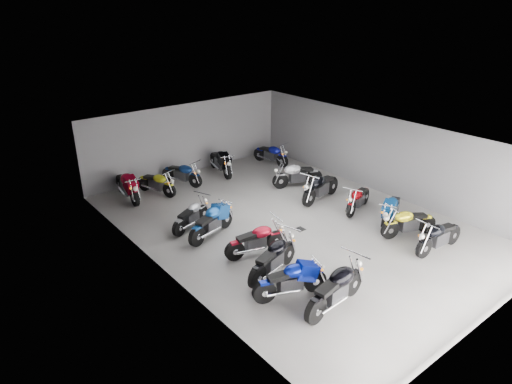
# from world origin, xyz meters

# --- Properties ---
(ground) EXTENTS (14.00, 14.00, 0.00)m
(ground) POSITION_xyz_m (0.00, 0.00, 0.00)
(ground) COLOR #9C9A94
(ground) RESTS_ON ground
(wall_back) EXTENTS (10.00, 0.10, 3.20)m
(wall_back) POSITION_xyz_m (0.00, 7.00, 1.60)
(wall_back) COLOR slate
(wall_back) RESTS_ON ground
(wall_left) EXTENTS (0.10, 14.00, 3.20)m
(wall_left) POSITION_xyz_m (-5.00, 0.00, 1.60)
(wall_left) COLOR slate
(wall_left) RESTS_ON ground
(wall_right) EXTENTS (0.10, 14.00, 3.20)m
(wall_right) POSITION_xyz_m (5.00, 0.00, 1.60)
(wall_right) COLOR slate
(wall_right) RESTS_ON ground
(ceiling) EXTENTS (10.00, 14.00, 0.04)m
(ceiling) POSITION_xyz_m (0.00, 0.00, 3.22)
(ceiling) COLOR black
(ceiling) RESTS_ON wall_back
(drain_grate) EXTENTS (0.32, 0.32, 0.01)m
(drain_grate) POSITION_xyz_m (0.00, -0.50, 0.01)
(drain_grate) COLOR black
(drain_grate) RESTS_ON ground
(motorcycle_left_a) EXTENTS (2.38, 0.55, 1.05)m
(motorcycle_left_a) POSITION_xyz_m (-2.33, -4.26, 0.57)
(motorcycle_left_a) COLOR black
(motorcycle_left_a) RESTS_ON ground
(motorcycle_left_b) EXTENTS (2.10, 0.83, 0.95)m
(motorcycle_left_b) POSITION_xyz_m (-2.92, -3.18, 0.52)
(motorcycle_left_b) COLOR black
(motorcycle_left_b) RESTS_ON ground
(motorcycle_left_c) EXTENTS (2.23, 0.76, 1.00)m
(motorcycle_left_c) POSITION_xyz_m (-2.59, -2.06, 0.55)
(motorcycle_left_c) COLOR black
(motorcycle_left_c) RESTS_ON ground
(motorcycle_left_d) EXTENTS (2.09, 0.59, 0.93)m
(motorcycle_left_d) POSITION_xyz_m (-2.26, -0.85, 0.51)
(motorcycle_left_d) COLOR black
(motorcycle_left_d) RESTS_ON ground
(motorcycle_left_e) EXTENTS (2.18, 0.84, 0.99)m
(motorcycle_left_e) POSITION_xyz_m (-2.67, 1.05, 0.54)
(motorcycle_left_e) COLOR black
(motorcycle_left_e) RESTS_ON ground
(motorcycle_left_f) EXTENTS (1.87, 0.84, 0.86)m
(motorcycle_left_f) POSITION_xyz_m (-2.90, 2.02, 0.47)
(motorcycle_left_f) COLOR black
(motorcycle_left_f) RESTS_ON ground
(motorcycle_right_a) EXTENTS (2.19, 0.46, 0.96)m
(motorcycle_right_a) POSITION_xyz_m (2.43, -4.32, 0.52)
(motorcycle_right_a) COLOR black
(motorcycle_right_a) RESTS_ON ground
(motorcycle_right_b) EXTENTS (2.01, 0.89, 0.92)m
(motorcycle_right_b) POSITION_xyz_m (2.55, -3.11, 0.50)
(motorcycle_right_b) COLOR black
(motorcycle_right_b) RESTS_ON ground
(motorcycle_right_c) EXTENTS (2.11, 1.03, 0.98)m
(motorcycle_right_c) POSITION_xyz_m (2.87, -2.19, 0.54)
(motorcycle_right_c) COLOR black
(motorcycle_right_c) RESTS_ON ground
(motorcycle_right_d) EXTENTS (1.98, 0.78, 0.90)m
(motorcycle_right_d) POSITION_xyz_m (2.81, -0.73, 0.49)
(motorcycle_right_d) COLOR black
(motorcycle_right_d) RESTS_ON ground
(motorcycle_right_e) EXTENTS (2.35, 0.63, 1.04)m
(motorcycle_right_e) POSITION_xyz_m (2.38, 0.84, 0.57)
(motorcycle_right_e) COLOR black
(motorcycle_right_e) RESTS_ON ground
(motorcycle_right_f) EXTENTS (2.15, 0.97, 0.99)m
(motorcycle_right_f) POSITION_xyz_m (2.64, 2.47, 0.54)
(motorcycle_right_f) COLOR black
(motorcycle_right_f) RESTS_ON ground
(motorcycle_back_a) EXTENTS (0.53, 2.39, 1.05)m
(motorcycle_back_a) POSITION_xyz_m (-3.60, 5.78, 0.57)
(motorcycle_back_a) COLOR black
(motorcycle_back_a) RESTS_ON ground
(motorcycle_back_b) EXTENTS (0.80, 1.96, 0.89)m
(motorcycle_back_b) POSITION_xyz_m (-2.44, 5.51, 0.49)
(motorcycle_back_b) COLOR black
(motorcycle_back_b) RESTS_ON ground
(motorcycle_back_c) EXTENTS (0.90, 2.00, 0.92)m
(motorcycle_back_c) POSITION_xyz_m (-1.09, 5.77, 0.50)
(motorcycle_back_c) COLOR black
(motorcycle_back_c) RESTS_ON ground
(motorcycle_back_d) EXTENTS (0.70, 2.33, 1.04)m
(motorcycle_back_d) POSITION_xyz_m (1.00, 5.84, 0.57)
(motorcycle_back_d) COLOR black
(motorcycle_back_d) RESTS_ON ground
(motorcycle_back_f) EXTENTS (0.53, 2.10, 0.93)m
(motorcycle_back_f) POSITION_xyz_m (3.66, 5.38, 0.51)
(motorcycle_back_f) COLOR black
(motorcycle_back_f) RESTS_ON ground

